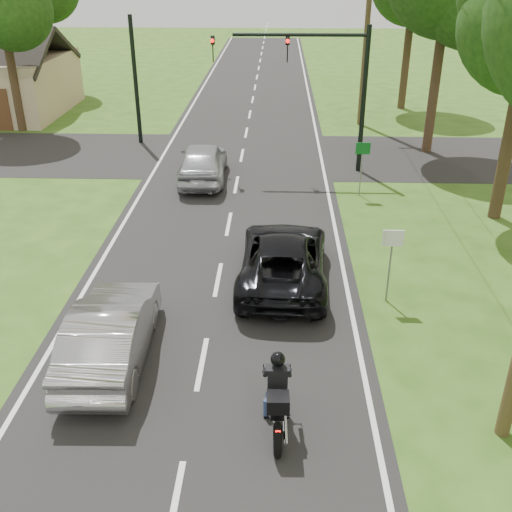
# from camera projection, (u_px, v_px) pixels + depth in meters

# --- Properties ---
(ground) EXTENTS (140.00, 140.00, 0.00)m
(ground) POSITION_uv_depth(u_px,v_px,m) (202.00, 364.00, 13.84)
(ground) COLOR #2E5217
(ground) RESTS_ON ground
(road) EXTENTS (8.00, 100.00, 0.01)m
(road) POSITION_uv_depth(u_px,v_px,m) (233.00, 203.00, 22.75)
(road) COLOR black
(road) RESTS_ON ground
(cross_road) EXTENTS (60.00, 7.00, 0.01)m
(cross_road) POSITION_uv_depth(u_px,v_px,m) (242.00, 155.00, 28.10)
(cross_road) COLOR black
(cross_road) RESTS_ON ground
(motorcycle_rider) EXTENTS (0.59, 2.10, 1.81)m
(motorcycle_rider) POSITION_uv_depth(u_px,v_px,m) (277.00, 401.00, 11.62)
(motorcycle_rider) COLOR black
(motorcycle_rider) RESTS_ON ground
(dark_suv) EXTENTS (2.62, 5.32, 1.45)m
(dark_suv) POSITION_uv_depth(u_px,v_px,m) (283.00, 258.00, 17.01)
(dark_suv) COLOR black
(dark_suv) RESTS_ON road
(silver_sedan) EXTENTS (1.73, 4.62, 1.51)m
(silver_sedan) POSITION_uv_depth(u_px,v_px,m) (111.00, 332.00, 13.65)
(silver_sedan) COLOR #A4A3A8
(silver_sedan) RESTS_ON road
(silver_suv) EXTENTS (2.00, 4.69, 1.58)m
(silver_suv) POSITION_uv_depth(u_px,v_px,m) (203.00, 162.00, 24.70)
(silver_suv) COLOR #B0B2B9
(silver_suv) RESTS_ON road
(traffic_signal) EXTENTS (6.38, 0.44, 6.00)m
(traffic_signal) POSITION_uv_depth(u_px,v_px,m) (320.00, 73.00, 24.34)
(traffic_signal) COLOR black
(traffic_signal) RESTS_ON ground
(signal_pole_far) EXTENTS (0.20, 0.20, 6.00)m
(signal_pole_far) POSITION_uv_depth(u_px,v_px,m) (136.00, 81.00, 28.70)
(signal_pole_far) COLOR black
(signal_pole_far) RESTS_ON ground
(utility_pole_far) EXTENTS (1.60, 0.28, 10.00)m
(utility_pole_far) POSITION_uv_depth(u_px,v_px,m) (367.00, 27.00, 30.95)
(utility_pole_far) COLOR brown
(utility_pole_far) RESTS_ON ground
(sign_white) EXTENTS (0.55, 0.07, 2.12)m
(sign_white) POSITION_uv_depth(u_px,v_px,m) (392.00, 248.00, 15.62)
(sign_white) COLOR slate
(sign_white) RESTS_ON ground
(sign_green) EXTENTS (0.55, 0.07, 2.12)m
(sign_green) POSITION_uv_depth(u_px,v_px,m) (362.00, 156.00, 22.74)
(sign_green) COLOR slate
(sign_green) RESTS_ON ground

